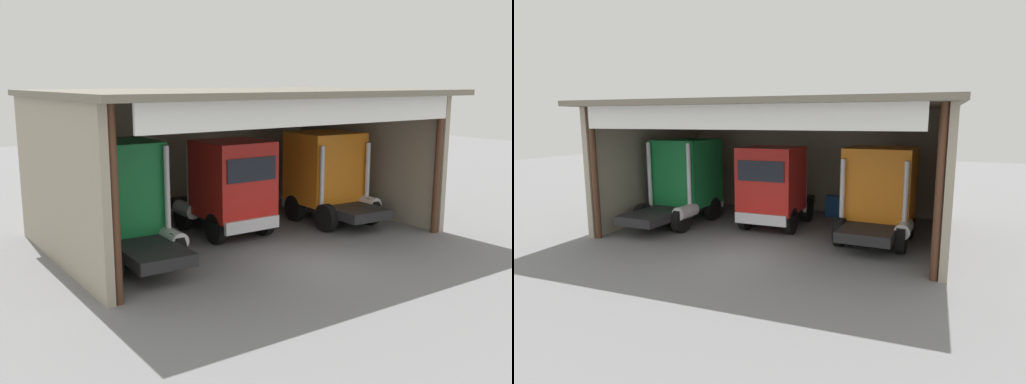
# 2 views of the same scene
# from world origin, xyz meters

# --- Properties ---
(ground_plane) EXTENTS (80.00, 80.00, 0.00)m
(ground_plane) POSITION_xyz_m (0.00, 0.00, 0.00)
(ground_plane) COLOR slate
(ground_plane) RESTS_ON ground
(workshop_shed) EXTENTS (13.59, 9.39, 5.34)m
(workshop_shed) POSITION_xyz_m (0.00, 5.00, 3.66)
(workshop_shed) COLOR #9E937F
(workshop_shed) RESTS_ON ground
(truck_green_center_left_bay) EXTENTS (2.52, 5.31, 3.77)m
(truck_green_center_left_bay) POSITION_xyz_m (-4.54, 3.83, 1.97)
(truck_green_center_left_bay) COLOR #197F3D
(truck_green_center_left_bay) RESTS_ON ground
(truck_red_left_bay) EXTENTS (2.51, 5.08, 3.53)m
(truck_red_left_bay) POSITION_xyz_m (-0.33, 4.29, 1.85)
(truck_red_left_bay) COLOR red
(truck_red_left_bay) RESTS_ON ground
(truck_orange_right_bay) EXTENTS (2.76, 4.45, 3.61)m
(truck_orange_right_bay) POSITION_xyz_m (4.16, 3.86, 1.91)
(truck_orange_right_bay) COLOR orange
(truck_orange_right_bay) RESTS_ON ground
(oil_drum) EXTENTS (0.58, 0.58, 0.86)m
(oil_drum) POSITION_xyz_m (1.69, 7.66, 0.43)
(oil_drum) COLOR #B21E19
(oil_drum) RESTS_ON ground
(tool_cart) EXTENTS (0.90, 0.60, 1.00)m
(tool_cart) POSITION_xyz_m (1.69, 7.48, 0.50)
(tool_cart) COLOR #1E59A5
(tool_cart) RESTS_ON ground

